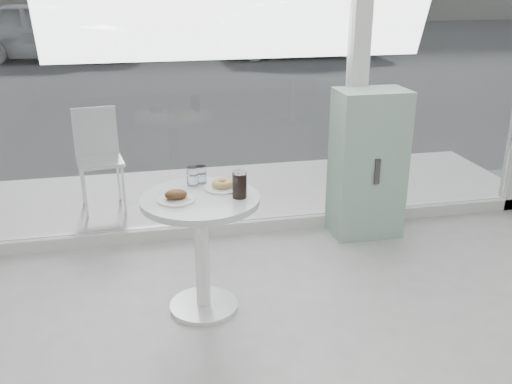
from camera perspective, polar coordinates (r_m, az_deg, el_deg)
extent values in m
cube|color=silver|center=(4.77, -0.94, -3.35)|extent=(5.00, 0.12, 0.10)
cube|color=silver|center=(4.64, 10.27, 14.27)|extent=(0.14, 0.14, 3.00)
cube|color=white|center=(4.31, -11.44, 12.37)|extent=(3.21, 0.02, 2.60)
cube|color=white|center=(4.99, 18.68, 12.82)|extent=(1.41, 0.02, 2.60)
cylinder|color=white|center=(3.76, -5.21, -11.23)|extent=(0.44, 0.44, 0.03)
cylinder|color=white|center=(3.59, -5.40, -6.42)|extent=(0.09, 0.09, 0.70)
cylinder|color=white|center=(3.43, -5.61, -0.77)|extent=(0.72, 0.72, 0.04)
cube|color=silver|center=(5.51, -2.56, -0.24)|extent=(5.60, 1.60, 0.05)
cube|color=#3B3B3B|center=(17.41, -9.59, 13.99)|extent=(40.00, 24.00, 0.00)
cube|color=#82A693|center=(4.65, 11.10, 2.78)|extent=(0.55, 0.37, 1.19)
cube|color=#333333|center=(4.48, 12.04, 2.02)|extent=(0.04, 0.02, 0.20)
cylinder|color=white|center=(5.07, -16.72, -0.18)|extent=(0.02, 0.02, 0.43)
cylinder|color=white|center=(5.09, -13.10, 0.28)|extent=(0.02, 0.02, 0.43)
cylinder|color=white|center=(5.37, -17.01, 0.99)|extent=(0.02, 0.02, 0.43)
cylinder|color=white|center=(5.40, -13.60, 1.42)|extent=(0.02, 0.02, 0.43)
cube|color=white|center=(5.16, -15.34, 2.98)|extent=(0.43, 0.43, 0.03)
cube|color=white|center=(5.27, -15.79, 5.90)|extent=(0.38, 0.07, 0.43)
imported|color=silver|center=(15.40, -19.94, 14.94)|extent=(4.46, 2.23, 1.46)
imported|color=#A4A7AC|center=(15.24, 4.23, 15.87)|extent=(4.22, 1.58, 1.38)
cylinder|color=white|center=(3.37, -7.99, -0.79)|extent=(0.22, 0.22, 0.01)
cube|color=silver|center=(3.36, -7.64, -0.67)|extent=(0.14, 0.13, 0.00)
ellipsoid|color=#3C2210|center=(3.36, -8.02, -0.26)|extent=(0.13, 0.11, 0.06)
ellipsoid|color=#3C2210|center=(3.38, -7.45, -0.17)|extent=(0.07, 0.06, 0.04)
cylinder|color=white|center=(3.54, -3.38, 0.43)|extent=(0.23, 0.23, 0.01)
torus|color=tan|center=(3.53, -3.38, 0.82)|extent=(0.13, 0.13, 0.05)
cylinder|color=white|center=(3.60, -6.37, 1.58)|extent=(0.07, 0.07, 0.12)
cylinder|color=white|center=(3.60, -6.35, 1.21)|extent=(0.06, 0.06, 0.06)
cylinder|color=white|center=(3.63, -5.52, 1.76)|extent=(0.07, 0.07, 0.11)
cylinder|color=white|center=(3.64, -5.51, 1.41)|extent=(0.06, 0.06, 0.06)
cylinder|color=white|center=(3.37, -1.67, 0.75)|extent=(0.09, 0.09, 0.16)
cylinder|color=black|center=(3.37, -1.67, 0.64)|extent=(0.07, 0.07, 0.15)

